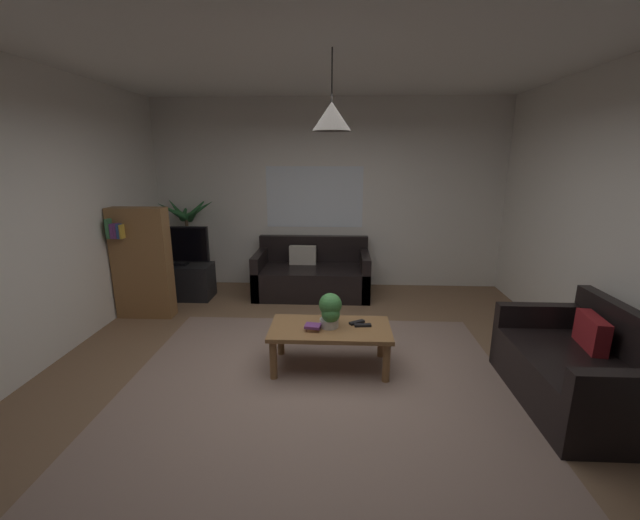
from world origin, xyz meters
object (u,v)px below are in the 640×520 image
Objects in this scene: potted_palm_corner at (189,243)px; bookshelf_corner at (142,263)px; couch_right_side at (580,373)px; pendant_lamp at (332,116)px; remote_on_table_1 at (363,325)px; tv at (177,245)px; coffee_table at (330,333)px; book_on_table_0 at (313,329)px; tv_stand at (181,281)px; potted_plant_on_table at (330,310)px; book_on_table_1 at (313,326)px; couch_under_window at (312,276)px; remote_on_table_0 at (357,322)px.

bookshelf_corner is at bearing -97.71° from potted_palm_corner.
pendant_lamp is (-2.06, 0.49, 2.04)m from couch_right_side.
tv is (-2.52, 1.83, 0.36)m from remote_on_table_1.
coffee_table is 10.01× the size of book_on_table_0.
potted_palm_corner is at bearing 92.84° from tv.
book_on_table_0 is at bearing -43.81° from tv_stand.
tv is (-2.21, 1.86, 0.19)m from potted_plant_on_table.
coffee_table is 7.18× the size of remote_on_table_1.
coffee_table is 3.47× the size of potted_plant_on_table.
remote_on_table_1 is at bearing -106.74° from couch_right_side.
book_on_table_1 is at bearing -43.54° from tv.
book_on_table_0 is at bearing -43.49° from tv.
book_on_table_0 is at bearing -85.87° from couch_under_window.
potted_plant_on_table is at bearing -26.25° from bookshelf_corner.
pendant_lamp reaches higher than book_on_table_0.
tv_stand is at bearing -172.16° from couch_under_window.
potted_palm_corner is (-4.29, 2.86, 0.43)m from couch_right_side.
couch_under_window is 1.19× the size of bookshelf_corner.
potted_palm_corner reaches higher than potted_plant_on_table.
couch_right_side reaches higher than potted_plant_on_table.
couch_right_side is 1.51× the size of tv.
potted_palm_corner reaches higher than book_on_table_0.
tv_stand is 1.40× the size of pendant_lamp.
tv is at bearing 74.76° from bookshelf_corner.
book_on_table_0 reaches higher than remote_on_table_1.
potted_palm_corner is at bearing 133.38° from potted_plant_on_table.
bookshelf_corner is (-2.39, 1.19, 0.36)m from coffee_table.
potted_plant_on_table reaches higher than coffee_table.
book_on_table_1 is at bearing 98.09° from remote_on_table_1.
book_on_table_1 is at bearing -43.86° from tv_stand.
tv_stand is (-2.47, 1.79, -0.18)m from remote_on_table_0.
potted_palm_corner is (-2.07, 2.44, 0.27)m from book_on_table_0.
remote_on_table_0 is 0.32m from potted_plant_on_table.
potted_palm_corner is (-1.91, 0.22, 0.43)m from couch_under_window.
tv is 0.51m from potted_palm_corner.
tv_stand is 0.66m from potted_palm_corner.
pendant_lamp is (2.23, -2.37, 1.61)m from potted_palm_corner.
remote_on_table_1 is at bearing -36.37° from tv_stand.
book_on_table_1 is 2.84m from tv_stand.
potted_palm_corner is at bearing 42.28° from remote_on_table_1.
couch_right_side is 2.94m from pendant_lamp.
book_on_table_0 is 0.72× the size of remote_on_table_0.
book_on_table_0 is at bearing -99.08° from remote_on_table_0.
remote_on_table_0 is (0.42, 0.18, -0.00)m from book_on_table_0.
bookshelf_corner is (-0.18, -0.68, -0.08)m from tv.
pendant_lamp is (-0.00, 0.00, 1.97)m from coffee_table.
remote_on_table_0 is 2.88m from bookshelf_corner.
bookshelf_corner reaches higher than coffee_table.
potted_plant_on_table is 3.25m from potted_palm_corner.
book_on_table_1 is 0.46m from remote_on_table_0.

